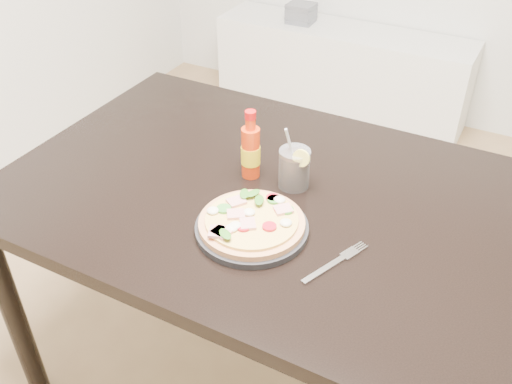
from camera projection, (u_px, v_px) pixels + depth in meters
The scene contains 8 objects.
dining_table at pixel (278, 219), 1.48m from camera, with size 1.40×0.90×0.75m.
plate at pixel (252, 228), 1.30m from camera, with size 0.26×0.26×0.02m, color black.
pizza at pixel (252, 221), 1.29m from camera, with size 0.24×0.24×0.03m.
hot_sauce_bottle at pixel (251, 151), 1.45m from camera, with size 0.06×0.06×0.19m.
cola_cup at pixel (294, 169), 1.43m from camera, with size 0.09×0.08×0.17m.
fork at pixel (337, 261), 1.22m from camera, with size 0.09×0.18×0.00m.
media_console at pixel (341, 72), 3.20m from camera, with size 1.40×0.34×0.50m, color white.
cd_stack at pixel (301, 13), 3.11m from camera, with size 0.14×0.12×0.10m.
Camera 1 is at (0.18, -0.79, 1.59)m, focal length 40.00 mm.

